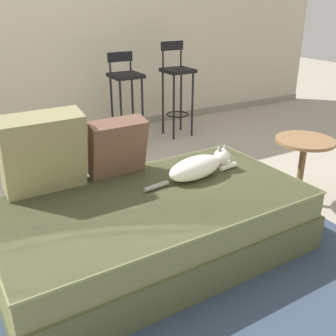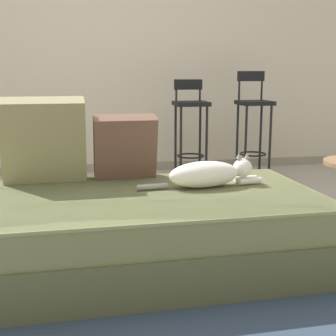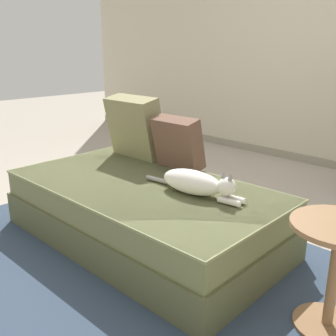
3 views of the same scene
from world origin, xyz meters
TOP-DOWN VIEW (x-y plane):
  - ground_plane at (0.00, 0.00)m, footprint 16.00×16.00m
  - wall_back_panel at (0.00, 2.25)m, footprint 8.00×0.10m
  - wall_baseboard_trim at (0.00, 2.20)m, footprint 8.00×0.02m
  - area_rug at (0.00, -0.70)m, footprint 2.61×2.12m
  - couch at (0.00, -0.40)m, footprint 1.94×1.08m
  - throw_pillow_corner at (-0.54, -0.00)m, footprint 0.49×0.28m
  - throw_pillow_middle at (-0.06, 0.01)m, footprint 0.38×0.23m
  - cat at (0.39, -0.29)m, footprint 0.75×0.23m
  - bar_stool_near_window at (0.74, 1.63)m, footprint 0.32×0.32m
  - bar_stool_by_doorway at (1.38, 1.63)m, footprint 0.32×0.32m
  - side_table at (1.30, -0.36)m, footprint 0.44×0.44m

SIDE VIEW (x-z plane):
  - ground_plane at x=0.00m, z-range 0.00..0.00m
  - area_rug at x=0.00m, z-range 0.00..0.01m
  - wall_baseboard_trim at x=0.00m, z-range 0.00..0.09m
  - couch at x=0.00m, z-range 0.00..0.42m
  - side_table at x=1.30m, z-range 0.08..0.63m
  - cat at x=0.39m, z-range 0.40..0.58m
  - throw_pillow_middle at x=-0.06m, z-range 0.41..0.81m
  - bar_stool_near_window at x=0.74m, z-range 0.12..1.11m
  - bar_stool_by_doorway at x=1.38m, z-range 0.09..1.17m
  - throw_pillow_corner at x=-0.54m, z-range 0.41..0.92m
  - wall_back_panel at x=0.00m, z-range 0.00..2.60m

